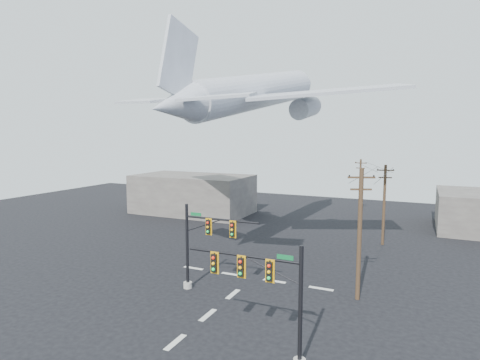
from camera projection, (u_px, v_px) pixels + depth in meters
The scene contains 10 objects.
ground at pixel (175, 342), 24.01m from camera, with size 120.00×120.00×0.00m, color black.
lane_markings at pixel (217, 307), 28.83m from camera, with size 14.00×21.20×0.01m.
signal_mast_near at pixel (270, 294), 21.65m from camera, with size 7.03×0.74×6.69m.
signal_mast_far at pixel (201, 245), 31.51m from camera, with size 6.54×0.76×6.92m.
utility_pole_a at pixel (360, 232), 29.72m from camera, with size 1.89×0.87×9.94m.
utility_pole_b at pixel (384, 203), 44.74m from camera, with size 1.82×0.46×9.06m.
utility_pole_c at pixel (360, 186), 61.75m from camera, with size 1.76×0.36×8.63m.
power_lines at pixel (373, 169), 44.95m from camera, with size 6.56×33.25×0.64m.
airliner at pixel (256, 93), 41.35m from camera, with size 30.54×32.24×8.56m.
building_left at pixel (193, 194), 63.56m from camera, with size 18.00×10.00×6.00m, color slate.
Camera 1 is at (13.00, -19.08, 12.41)m, focal length 30.00 mm.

